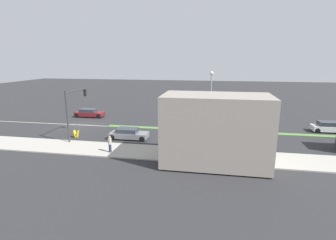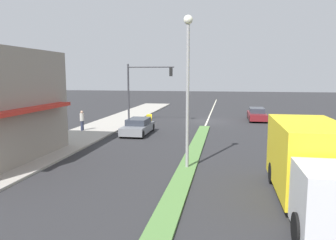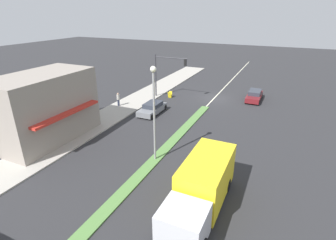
{
  "view_description": "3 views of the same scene",
  "coord_description": "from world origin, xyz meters",
  "px_view_note": "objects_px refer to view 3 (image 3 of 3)",
  "views": [
    {
      "loc": [
        32.43,
        18.07,
        8.91
      ],
      "look_at": [
        1.3,
        12.39,
        1.53
      ],
      "focal_mm": 28.0,
      "sensor_mm": 36.0,
      "label": 1
    },
    {
      "loc": [
        -1.86,
        33.34,
        4.66
      ],
      "look_at": [
        1.72,
        13.3,
        1.86
      ],
      "focal_mm": 35.0,
      "sensor_mm": 36.0,
      "label": 2
    },
    {
      "loc": [
        -8.46,
        33.44,
        11.0
      ],
      "look_at": [
        0.41,
        14.16,
        2.09
      ],
      "focal_mm": 28.0,
      "sensor_mm": 36.0,
      "label": 3
    }
  ],
  "objects_px": {
    "street_lamp": "(154,103)",
    "pedestrian": "(118,99)",
    "traffic_signal_main": "(165,69)",
    "warning_aframe_sign": "(170,95)",
    "sedan_maroon": "(254,96)",
    "suv_grey": "(152,108)",
    "delivery_truck": "(202,187)"
  },
  "relations": [
    {
      "from": "traffic_signal_main",
      "to": "suv_grey",
      "type": "xyz_separation_m",
      "value": [
        -1.12,
        5.91,
        -3.3
      ]
    },
    {
      "from": "suv_grey",
      "to": "street_lamp",
      "type": "bearing_deg",
      "value": 119.07
    },
    {
      "from": "warning_aframe_sign",
      "to": "sedan_maroon",
      "type": "xyz_separation_m",
      "value": [
        -10.56,
        -3.68,
        0.2
      ]
    },
    {
      "from": "sedan_maroon",
      "to": "warning_aframe_sign",
      "type": "bearing_deg",
      "value": 19.2
    },
    {
      "from": "traffic_signal_main",
      "to": "warning_aframe_sign",
      "type": "xyz_separation_m",
      "value": [
        -0.56,
        -0.27,
        -3.47
      ]
    },
    {
      "from": "street_lamp",
      "to": "pedestrian",
      "type": "height_order",
      "value": "street_lamp"
    },
    {
      "from": "traffic_signal_main",
      "to": "warning_aframe_sign",
      "type": "bearing_deg",
      "value": -154.69
    },
    {
      "from": "traffic_signal_main",
      "to": "pedestrian",
      "type": "height_order",
      "value": "traffic_signal_main"
    },
    {
      "from": "warning_aframe_sign",
      "to": "pedestrian",
      "type": "bearing_deg",
      "value": 54.19
    },
    {
      "from": "traffic_signal_main",
      "to": "sedan_maroon",
      "type": "relative_size",
      "value": 1.25
    },
    {
      "from": "pedestrian",
      "to": "delivery_truck",
      "type": "relative_size",
      "value": 0.22
    },
    {
      "from": "pedestrian",
      "to": "sedan_maroon",
      "type": "relative_size",
      "value": 0.36
    },
    {
      "from": "pedestrian",
      "to": "delivery_truck",
      "type": "bearing_deg",
      "value": 138.98
    },
    {
      "from": "street_lamp",
      "to": "pedestrian",
      "type": "bearing_deg",
      "value": -43.22
    },
    {
      "from": "pedestrian",
      "to": "warning_aframe_sign",
      "type": "relative_size",
      "value": 1.95
    },
    {
      "from": "traffic_signal_main",
      "to": "suv_grey",
      "type": "height_order",
      "value": "traffic_signal_main"
    },
    {
      "from": "traffic_signal_main",
      "to": "street_lamp",
      "type": "distance_m",
      "value": 16.14
    },
    {
      "from": "pedestrian",
      "to": "suv_grey",
      "type": "bearing_deg",
      "value": 177.03
    },
    {
      "from": "warning_aframe_sign",
      "to": "delivery_truck",
      "type": "relative_size",
      "value": 0.11
    },
    {
      "from": "delivery_truck",
      "to": "sedan_maroon",
      "type": "xyz_separation_m",
      "value": [
        0.0,
        -22.51,
        -0.84
      ]
    },
    {
      "from": "pedestrian",
      "to": "sedan_maroon",
      "type": "height_order",
      "value": "pedestrian"
    },
    {
      "from": "traffic_signal_main",
      "to": "sedan_maroon",
      "type": "distance_m",
      "value": 12.25
    },
    {
      "from": "warning_aframe_sign",
      "to": "street_lamp",
      "type": "bearing_deg",
      "value": 110.14
    },
    {
      "from": "street_lamp",
      "to": "delivery_truck",
      "type": "bearing_deg",
      "value": 143.76
    },
    {
      "from": "street_lamp",
      "to": "pedestrian",
      "type": "relative_size",
      "value": 4.51
    },
    {
      "from": "delivery_truck",
      "to": "sedan_maroon",
      "type": "bearing_deg",
      "value": -90.0
    },
    {
      "from": "pedestrian",
      "to": "sedan_maroon",
      "type": "bearing_deg",
      "value": -147.08
    },
    {
      "from": "warning_aframe_sign",
      "to": "suv_grey",
      "type": "distance_m",
      "value": 6.2
    },
    {
      "from": "traffic_signal_main",
      "to": "pedestrian",
      "type": "bearing_deg",
      "value": 56.74
    },
    {
      "from": "warning_aframe_sign",
      "to": "delivery_truck",
      "type": "height_order",
      "value": "delivery_truck"
    },
    {
      "from": "warning_aframe_sign",
      "to": "suv_grey",
      "type": "relative_size",
      "value": 0.2
    },
    {
      "from": "delivery_truck",
      "to": "suv_grey",
      "type": "height_order",
      "value": "delivery_truck"
    }
  ]
}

